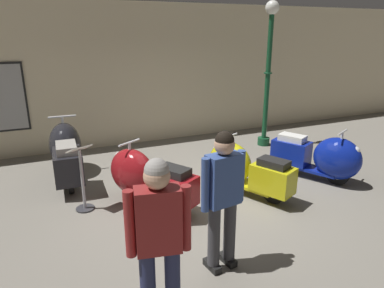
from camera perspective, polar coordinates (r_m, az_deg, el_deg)
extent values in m
plane|color=slate|center=(5.73, 1.91, -9.12)|extent=(60.00, 60.00, 0.00)
cube|color=beige|center=(8.48, -8.47, 11.11)|extent=(18.00, 0.20, 3.26)
cube|color=black|center=(8.15, -28.91, 6.62)|extent=(0.99, 0.03, 1.42)
cube|color=#9E9E9E|center=(8.13, -28.92, 6.60)|extent=(0.91, 0.01, 1.34)
cylinder|color=black|center=(7.22, -19.79, -2.43)|extent=(0.11, 0.45, 0.45)
cylinder|color=silver|center=(7.22, -19.79, -2.43)|extent=(0.12, 0.21, 0.20)
cylinder|color=black|center=(6.22, -19.34, -5.63)|extent=(0.11, 0.45, 0.45)
cylinder|color=silver|center=(6.22, -19.34, -5.63)|extent=(0.12, 0.21, 0.20)
cube|color=black|center=(6.73, -19.56, -4.09)|extent=(0.44, 1.08, 0.06)
ellipsoid|color=black|center=(7.07, -20.03, -0.15)|extent=(0.62, 0.96, 0.85)
cube|color=black|center=(6.17, -19.60, -3.37)|extent=(0.48, 0.78, 0.49)
cube|color=gray|center=(6.07, -19.90, -0.60)|extent=(0.33, 0.55, 0.13)
sphere|color=silver|center=(7.31, -20.33, 2.32)|extent=(0.17, 0.17, 0.17)
cylinder|color=silver|center=(6.99, -20.38, 2.98)|extent=(0.05, 0.05, 0.31)
cylinder|color=silver|center=(6.96, -20.52, 4.23)|extent=(0.49, 0.05, 0.04)
cylinder|color=black|center=(5.78, -9.97, -6.96)|extent=(0.27, 0.38, 0.39)
cylinder|color=silver|center=(5.78, -9.97, -6.96)|extent=(0.17, 0.20, 0.18)
cylinder|color=black|center=(5.21, -2.62, -9.60)|extent=(0.27, 0.38, 0.39)
cylinder|color=silver|center=(5.21, -2.62, -9.60)|extent=(0.17, 0.20, 0.18)
cube|color=maroon|center=(5.49, -6.49, -8.41)|extent=(0.78, 0.99, 0.05)
ellipsoid|color=maroon|center=(5.64, -9.77, -4.50)|extent=(0.86, 0.97, 0.75)
cube|color=maroon|center=(5.13, -3.00, -7.33)|extent=(0.68, 0.78, 0.43)
cube|color=black|center=(5.02, -3.05, -4.48)|extent=(0.48, 0.55, 0.12)
sphere|color=silver|center=(5.75, -11.81, -1.95)|extent=(0.15, 0.15, 0.15)
cylinder|color=silver|center=(5.54, -10.17, -1.13)|extent=(0.04, 0.04, 0.28)
cylinder|color=silver|center=(5.49, -10.24, 0.23)|extent=(0.39, 0.25, 0.03)
cylinder|color=black|center=(6.13, 5.77, -5.35)|extent=(0.23, 0.38, 0.38)
cylinder|color=silver|center=(6.13, 5.77, -5.35)|extent=(0.16, 0.20, 0.17)
cylinder|color=black|center=(5.69, 13.25, -7.65)|extent=(0.23, 0.38, 0.38)
cylinder|color=silver|center=(5.69, 13.25, -7.65)|extent=(0.16, 0.20, 0.17)
cube|color=gold|center=(5.90, 9.35, -6.64)|extent=(0.69, 0.97, 0.05)
ellipsoid|color=gold|center=(6.00, 6.22, -3.07)|extent=(0.79, 0.94, 0.73)
cube|color=gold|center=(5.62, 13.06, -5.61)|extent=(0.62, 0.75, 0.42)
cube|color=black|center=(5.52, 13.25, -3.05)|extent=(0.44, 0.53, 0.12)
sphere|color=silver|center=(6.08, 4.22, -0.71)|extent=(0.14, 0.14, 0.14)
cylinder|color=silver|center=(5.90, 6.10, 0.03)|extent=(0.04, 0.04, 0.27)
cylinder|color=silver|center=(5.86, 6.14, 1.28)|extent=(0.40, 0.20, 0.03)
cube|color=silver|center=(5.83, 4.79, -4.16)|extent=(0.28, 0.59, 0.02)
cylinder|color=black|center=(6.71, 22.79, -4.56)|extent=(0.25, 0.39, 0.40)
cylinder|color=silver|center=(6.71, 22.79, -4.56)|extent=(0.17, 0.20, 0.18)
cylinder|color=black|center=(7.00, 15.48, -2.86)|extent=(0.25, 0.39, 0.40)
cylinder|color=silver|center=(7.00, 15.48, -2.86)|extent=(0.17, 0.20, 0.18)
cube|color=navy|center=(6.85, 19.03, -3.85)|extent=(0.74, 1.00, 0.05)
ellipsoid|color=navy|center=(6.63, 22.67, -2.21)|extent=(0.83, 0.98, 0.75)
cube|color=navy|center=(6.91, 15.92, -1.24)|extent=(0.66, 0.78, 0.44)
cube|color=silver|center=(6.83, 16.12, 0.96)|extent=(0.46, 0.55, 0.12)
sphere|color=silver|center=(6.50, 25.21, -0.99)|extent=(0.15, 0.15, 0.15)
cylinder|color=silver|center=(6.52, 23.28, 0.60)|extent=(0.04, 0.04, 0.28)
cylinder|color=silver|center=(6.48, 23.43, 1.77)|extent=(0.40, 0.22, 0.03)
cylinder|color=#144728|center=(8.56, 11.63, 0.46)|extent=(0.28, 0.28, 0.18)
cylinder|color=#144728|center=(8.25, 12.27, 10.32)|extent=(0.11, 0.11, 2.78)
torus|color=#144728|center=(8.23, 12.34, 11.28)|extent=(0.19, 0.19, 0.04)
sphere|color=white|center=(8.20, 13.02, 20.94)|extent=(0.30, 0.30, 0.30)
cylinder|color=#23284C|center=(3.34, -3.20, -21.35)|extent=(0.14, 0.14, 0.82)
cylinder|color=#23284C|center=(3.32, -7.23, -21.72)|extent=(0.14, 0.14, 0.82)
cube|color=maroon|center=(2.97, -5.55, -12.28)|extent=(0.41, 0.27, 0.58)
cylinder|color=maroon|center=(3.01, -1.00, -12.03)|extent=(0.09, 0.09, 0.60)
cylinder|color=maroon|center=(2.97, -10.16, -12.78)|extent=(0.09, 0.09, 0.60)
sphere|color=tan|center=(2.80, -5.79, -5.27)|extent=(0.22, 0.22, 0.22)
sphere|color=gray|center=(2.78, -5.82, -4.34)|extent=(0.20, 0.20, 0.20)
cube|color=black|center=(4.35, 5.82, -18.30)|extent=(0.13, 0.27, 0.08)
cylinder|color=#38383D|center=(4.09, 6.19, -13.38)|extent=(0.14, 0.14, 0.81)
cube|color=black|center=(4.24, 3.34, -19.26)|extent=(0.13, 0.27, 0.08)
cylinder|color=#38383D|center=(3.98, 3.62, -14.29)|extent=(0.14, 0.14, 0.81)
cube|color=#334C8C|center=(3.75, 5.18, -5.82)|extent=(0.40, 0.25, 0.57)
cylinder|color=#334C8C|center=(3.88, 7.94, -5.21)|extent=(0.09, 0.09, 0.59)
cylinder|color=#334C8C|center=(3.63, 2.20, -6.76)|extent=(0.09, 0.09, 0.59)
sphere|color=tan|center=(3.61, 5.35, -0.14)|extent=(0.22, 0.22, 0.22)
sphere|color=black|center=(3.59, 5.37, 0.60)|extent=(0.20, 0.20, 0.20)
cylinder|color=#333338|center=(5.69, -17.06, -10.04)|extent=(0.28, 0.28, 0.02)
cylinder|color=#A5A5AD|center=(5.48, -17.52, -5.59)|extent=(0.04, 0.04, 0.94)
cube|color=silver|center=(5.32, -18.00, -0.75)|extent=(0.38, 0.33, 0.12)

